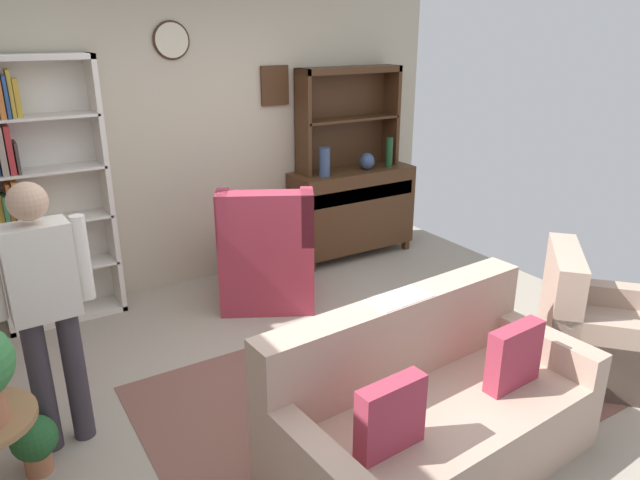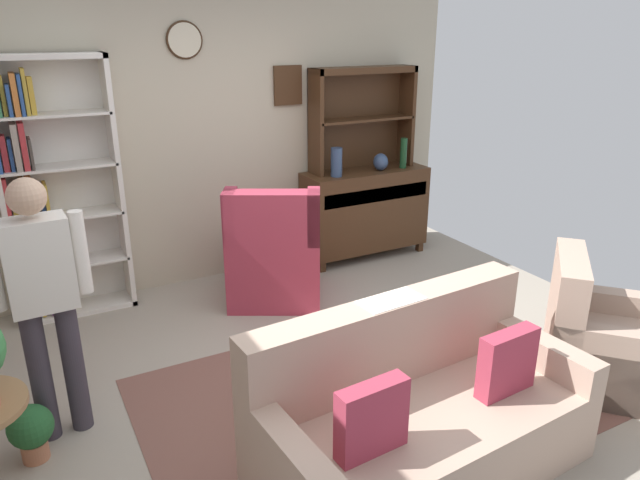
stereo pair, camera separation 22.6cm
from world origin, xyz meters
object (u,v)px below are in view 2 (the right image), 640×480
Objects in this scene: person_reading at (44,293)px; book_stack at (337,326)px; wingback_chair at (275,260)px; sideboard_hutch at (362,105)px; sideboard at (365,209)px; armchair_floral at (602,343)px; bookshelf at (51,194)px; coffee_table at (346,344)px; vase_round at (381,162)px; vase_tall at (336,162)px; bottle_wine at (403,153)px; potted_plant_small at (30,429)px; couch_floral at (418,418)px.

person_reading is 1.76m from book_stack.
sideboard_hutch is at bearing 27.51° from wingback_chair.
sideboard is 1.06m from sideboard_hutch.
book_stack is (-1.45, -1.94, -0.06)m from sideboard.
armchair_floral is at bearing -87.15° from sideboard_hutch.
bookshelf is 2.67m from coffee_table.
vase_round is 0.11× the size of person_reading.
vase_round is at bearing 1.49° from vase_tall.
vase_tall is at bearing 29.04° from person_reading.
person_reading is (-0.20, -1.67, -0.13)m from bookshelf.
coffee_table is 4.10× the size of book_stack.
sideboard is 6.66× the size of book_stack.
sideboard is at bearing 54.90° from coffee_table.
bookshelf is 6.85× the size of bottle_wine.
sideboard_hutch is at bearing 29.66° from potted_plant_small.
sideboard_hutch is at bearing 56.30° from coffee_table.
couch_floral is at bearing -119.81° from vase_round.
armchair_floral is (-0.25, -2.65, -0.78)m from bottle_wine.
vase_tall is 0.26× the size of armchair_floral.
vase_tall is at bearing 179.34° from bottle_wine.
couch_floral is 5.47× the size of potted_plant_small.
sideboard is at bearing 167.11° from bottle_wine.
armchair_floral is at bearing -24.57° from coffee_table.
couch_floral is at bearing -177.05° from armchair_floral.
wingback_chair reaches higher than sideboard.
couch_floral is at bearing -90.07° from book_stack.
coffee_table is at bearing -128.41° from vase_round.
vase_tall is at bearing -154.11° from sideboard_hutch.
person_reading is at bearing -151.34° from sideboard_hutch.
wingback_chair is (-0.88, -0.47, -0.68)m from vase_tall.
sideboard is 3.18m from couch_floral.
vase_round reaches higher than sideboard.
vase_round is 0.50× the size of potted_plant_small.
book_stack is at bearing -97.46° from wingback_chair.
bookshelf is at bearing 83.15° from person_reading.
vase_tall is (-0.39, -0.08, 0.55)m from sideboard.
armchair_floral is (3.05, -2.83, -0.75)m from bookshelf.
wingback_chair is at bearing 82.54° from book_stack.
wingback_chair reaches higher than potted_plant_small.
sideboard_hutch is 6.47× the size of vase_round.
vase_round is at bearing 25.19° from person_reading.
sideboard_hutch is 2.74m from book_stack.
potted_plant_small is (-3.69, -1.68, -0.88)m from bottle_wine.
sideboard_hutch is 0.59× the size of couch_floral.
wingback_chair is 5.50× the size of book_stack.
sideboard is 1.20× the size of armchair_floral.
sideboard_hutch reaches higher than vase_tall.
vase_tall is at bearing -168.37° from sideboard.
wingback_chair reaches higher than armchair_floral.
potted_plant_small is 1.90m from coffee_table.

